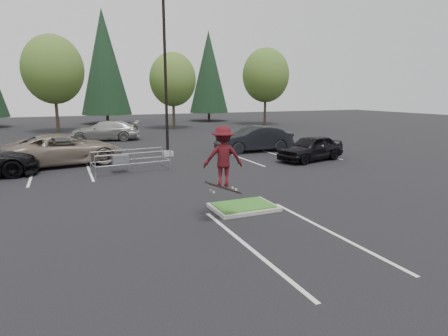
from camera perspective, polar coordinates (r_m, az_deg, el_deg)
name	(u,v)px	position (r m, az deg, el deg)	size (l,w,h in m)	color
ground	(243,209)	(13.23, 2.98, -6.23)	(120.00, 120.00, 0.00)	black
grass_median	(243,207)	(13.21, 2.98, -5.91)	(2.20, 1.60, 0.16)	gray
stall_lines	(163,177)	(18.28, -9.30, -1.40)	(22.62, 17.60, 0.01)	silver
light_pole	(166,84)	(24.09, -8.87, 12.59)	(0.70, 0.60, 10.12)	gray
decid_b	(53,72)	(41.87, -24.59, 13.19)	(5.89, 5.89, 9.64)	#38281C
decid_c	(173,81)	(42.75, -7.83, 12.97)	(5.12, 5.12, 8.38)	#38281C
decid_d	(265,77)	(47.89, 6.34, 13.62)	(5.76, 5.76, 9.43)	#38281C
conif_b	(104,62)	(52.23, -17.79, 15.10)	(6.38, 6.38, 14.50)	#38281C
conif_c	(209,72)	(54.52, -2.35, 14.38)	(5.50, 5.50, 12.50)	#38281C
cart_corral	(122,159)	(19.71, -15.21, 1.31)	(3.97, 1.75, 1.09)	#989AA0
skateboarder	(223,157)	(11.36, -0.10, 1.68)	(1.32, 0.94, 2.15)	black
car_l_tan	(65,149)	(22.87, -23.11, 2.61)	(2.89, 6.27, 1.74)	#78695B
car_r_charc	(254,139)	(26.00, 4.60, 4.45)	(1.85, 5.30, 1.75)	black
car_r_black	(311,148)	(23.04, 13.17, 3.01)	(1.80, 4.47, 1.52)	black
car_far_silver	(106,131)	(33.61, -17.56, 5.46)	(2.34, 5.75, 1.67)	#9C9D98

